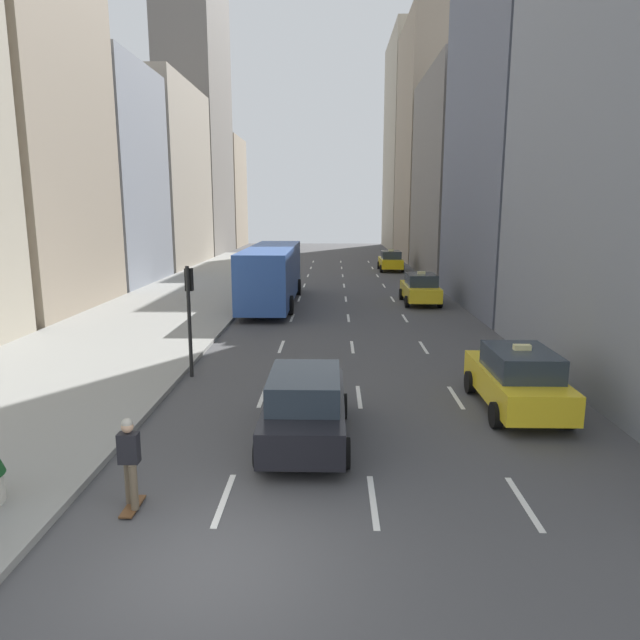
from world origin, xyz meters
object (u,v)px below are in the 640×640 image
(taxi_lead, at_px, (391,261))
(city_bus, at_px, (272,273))
(skateboarder, at_px, (129,460))
(taxi_second, at_px, (420,288))
(taxi_third, at_px, (517,379))
(traffic_light_pole, at_px, (189,303))
(sedan_black_near, at_px, (305,406))

(taxi_lead, distance_m, city_bus, 19.61)
(city_bus, relative_size, skateboarder, 6.65)
(taxi_second, xyz_separation_m, skateboarder, (-8.60, -22.82, 0.08))
(taxi_second, xyz_separation_m, taxi_third, (0.00, -17.43, 0.00))
(skateboarder, xyz_separation_m, traffic_light_pole, (-0.95, 8.37, 1.45))
(taxi_second, height_order, traffic_light_pole, traffic_light_pole)
(taxi_lead, height_order, taxi_second, same)
(taxi_lead, xyz_separation_m, taxi_third, (0.00, -34.67, 0.00))
(taxi_second, height_order, city_bus, city_bus)
(taxi_lead, distance_m, skateboarder, 40.97)
(skateboarder, bearing_deg, city_bus, 89.51)
(taxi_third, bearing_deg, city_bus, 116.35)
(sedan_black_near, bearing_deg, taxi_third, 21.91)
(taxi_second, distance_m, taxi_third, 17.43)
(sedan_black_near, bearing_deg, skateboarder, -133.81)
(taxi_second, distance_m, skateboarder, 24.38)
(taxi_lead, height_order, city_bus, city_bus)
(sedan_black_near, distance_m, traffic_light_pole, 6.74)
(sedan_black_near, height_order, traffic_light_pole, traffic_light_pole)
(taxi_second, bearing_deg, taxi_lead, 90.00)
(skateboarder, relative_size, traffic_light_pole, 0.48)
(sedan_black_near, height_order, skateboarder, skateboarder)
(taxi_third, height_order, traffic_light_pole, traffic_light_pole)
(taxi_third, xyz_separation_m, sedan_black_near, (-5.60, -2.25, -0.00))
(taxi_second, bearing_deg, skateboarder, -110.66)
(taxi_second, height_order, sedan_black_near, taxi_second)
(taxi_third, xyz_separation_m, city_bus, (-8.41, 16.98, 0.91))
(sedan_black_near, bearing_deg, city_bus, 98.32)
(sedan_black_near, xyz_separation_m, traffic_light_pole, (-3.95, 5.24, 1.53))
(city_bus, bearing_deg, taxi_second, 3.06)
(city_bus, height_order, traffic_light_pole, traffic_light_pole)
(taxi_lead, bearing_deg, taxi_second, -90.00)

